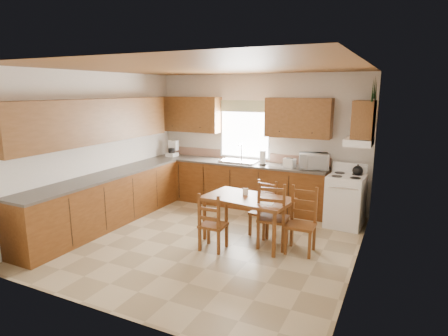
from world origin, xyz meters
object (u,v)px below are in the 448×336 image
at_px(chair_near_left, 273,214).
at_px(chair_far_right, 301,221).
at_px(stove, 345,201).
at_px(microwave, 314,161).
at_px(chair_far_left, 263,209).
at_px(dining_table, 248,219).
at_px(chair_near_right, 213,221).

xyz_separation_m(chair_near_left, chair_far_right, (0.44, -0.04, -0.03)).
distance_m(stove, microwave, 0.95).
height_order(chair_far_left, chair_far_right, chair_far_right).
xyz_separation_m(dining_table, chair_far_right, (0.87, -0.07, 0.12)).
height_order(dining_table, chair_far_left, chair_far_left).
bearing_deg(dining_table, chair_near_right, -116.36).
xyz_separation_m(stove, chair_far_right, (-0.42, -1.45, 0.04)).
xyz_separation_m(chair_far_left, chair_far_right, (0.75, -0.42, 0.04)).
xyz_separation_m(stove, chair_far_left, (-1.17, -1.03, -0.00)).
distance_m(dining_table, chair_far_left, 0.39).
relative_size(stove, chair_far_right, 0.92).
bearing_deg(chair_near_right, dining_table, -125.04).
bearing_deg(chair_near_right, microwave, -115.69).
distance_m(stove, chair_far_right, 1.51).
relative_size(dining_table, chair_far_right, 1.39).
xyz_separation_m(microwave, dining_table, (-0.64, -1.67, -0.71)).
relative_size(chair_near_right, chair_far_right, 0.91).
height_order(stove, chair_far_right, chair_far_right).
height_order(dining_table, chair_near_right, chair_near_right).
bearing_deg(chair_far_right, dining_table, 174.15).
bearing_deg(chair_near_right, chair_far_left, -119.69).
bearing_deg(microwave, chair_near_right, -130.43).
height_order(stove, microwave, microwave).
bearing_deg(chair_far_right, microwave, 96.31).
bearing_deg(dining_table, chair_far_left, 77.95).
distance_m(stove, chair_near_left, 1.66).
relative_size(chair_near_left, chair_far_left, 1.17).
height_order(stove, chair_near_right, stove).
bearing_deg(chair_far_right, stove, 72.32).
relative_size(chair_near_left, chair_near_right, 1.17).
distance_m(dining_table, chair_near_right, 0.64).
bearing_deg(stove, chair_near_left, -116.69).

